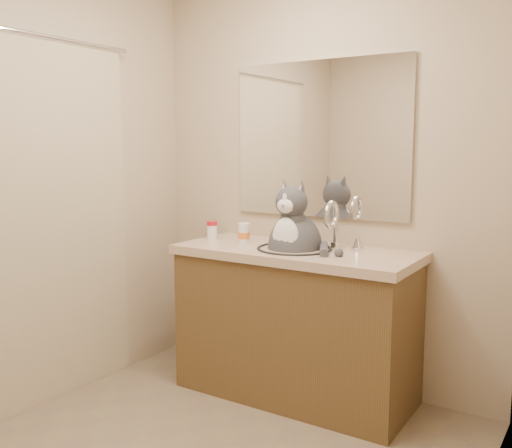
{
  "coord_description": "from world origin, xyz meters",
  "views": [
    {
      "loc": [
        1.48,
        -1.77,
        1.42
      ],
      "look_at": [
        -0.06,
        0.65,
        1.02
      ],
      "focal_mm": 40.0,
      "sensor_mm": 36.0,
      "label": 1
    }
  ],
  "objects": [
    {
      "name": "shower_curtain",
      "position": [
        -1.05,
        0.1,
        1.03
      ],
      "size": [
        0.02,
        1.3,
        1.93
      ],
      "color": "beige",
      "rests_on": "ground"
    },
    {
      "name": "cat",
      "position": [
        -0.01,
        0.96,
        0.88
      ],
      "size": [
        0.43,
        0.33,
        0.59
      ],
      "rotation": [
        0.0,
        0.0,
        0.02
      ],
      "color": "#444449",
      "rests_on": "vanity"
    },
    {
      "name": "pill_bottle_orange",
      "position": [
        -0.34,
        0.95,
        0.91
      ],
      "size": [
        0.08,
        0.08,
        0.12
      ],
      "rotation": [
        0.0,
        0.0,
        -0.25
      ],
      "color": "white",
      "rests_on": "vanity"
    },
    {
      "name": "room",
      "position": [
        0.0,
        0.0,
        1.2
      ],
      "size": [
        2.22,
        2.52,
        2.42
      ],
      "color": "#7B6955",
      "rests_on": "ground"
    },
    {
      "name": "grey_canister",
      "position": [
        -0.34,
        0.95,
        0.88
      ],
      "size": [
        0.05,
        0.05,
        0.06
      ],
      "rotation": [
        0.0,
        0.0,
        -0.26
      ],
      "color": "slate",
      "rests_on": "vanity"
    },
    {
      "name": "vanity",
      "position": [
        0.0,
        0.96,
        0.44
      ],
      "size": [
        1.34,
        0.59,
        1.12
      ],
      "color": "brown",
      "rests_on": "ground"
    },
    {
      "name": "mirror",
      "position": [
        0.0,
        1.24,
        1.45
      ],
      "size": [
        1.1,
        0.02,
        0.9
      ],
      "primitive_type": "cube",
      "color": "white",
      "rests_on": "room"
    },
    {
      "name": "pill_bottle_redcap",
      "position": [
        -0.59,
        0.98,
        0.9
      ],
      "size": [
        0.08,
        0.08,
        0.11
      ],
      "rotation": [
        0.0,
        0.0,
        0.25
      ],
      "color": "white",
      "rests_on": "vanity"
    }
  ]
}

